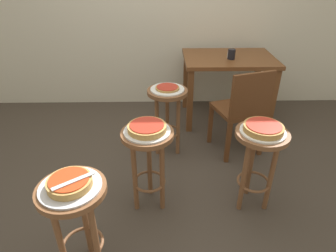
% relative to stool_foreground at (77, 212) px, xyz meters
% --- Properties ---
extents(ground_plane, '(6.00, 6.00, 0.00)m').
position_rel_stool_foreground_xyz_m(ground_plane, '(0.48, 0.80, -0.47)').
color(ground_plane, '#42382D').
extents(stool_foreground, '(0.36, 0.36, 0.64)m').
position_rel_stool_foreground_xyz_m(stool_foreground, '(0.00, 0.00, 0.00)').
color(stool_foreground, brown).
rests_on(stool_foreground, ground_plane).
extents(serving_plate_foreground, '(0.32, 0.32, 0.01)m').
position_rel_stool_foreground_xyz_m(serving_plate_foreground, '(0.00, -0.00, 0.18)').
color(serving_plate_foreground, silver).
rests_on(serving_plate_foreground, stool_foreground).
extents(pizza_foreground, '(0.23, 0.23, 0.05)m').
position_rel_stool_foreground_xyz_m(pizza_foreground, '(0.00, -0.00, 0.21)').
color(pizza_foreground, tan).
rests_on(pizza_foreground, serving_plate_foreground).
extents(stool_middle, '(0.36, 0.36, 0.64)m').
position_rel_stool_foreground_xyz_m(stool_middle, '(1.15, 0.53, 0.00)').
color(stool_middle, brown).
rests_on(stool_middle, ground_plane).
extents(serving_plate_middle, '(0.31, 0.31, 0.01)m').
position_rel_stool_foreground_xyz_m(serving_plate_middle, '(1.15, 0.53, 0.18)').
color(serving_plate_middle, white).
rests_on(serving_plate_middle, stool_middle).
extents(pizza_middle, '(0.27, 0.27, 0.05)m').
position_rel_stool_foreground_xyz_m(pizza_middle, '(1.15, 0.53, 0.21)').
color(pizza_middle, '#B78442').
rests_on(pizza_middle, serving_plate_middle).
extents(stool_leftside, '(0.36, 0.36, 0.64)m').
position_rel_stool_foreground_xyz_m(stool_leftside, '(0.37, 0.55, 0.00)').
color(stool_leftside, brown).
rests_on(stool_leftside, ground_plane).
extents(serving_plate_leftside, '(0.32, 0.32, 0.01)m').
position_rel_stool_foreground_xyz_m(serving_plate_leftside, '(0.37, 0.55, 0.18)').
color(serving_plate_leftside, silver).
rests_on(serving_plate_leftside, stool_leftside).
extents(pizza_leftside, '(0.26, 0.26, 0.05)m').
position_rel_stool_foreground_xyz_m(pizza_leftside, '(0.37, 0.55, 0.21)').
color(pizza_leftside, tan).
rests_on(pizza_leftside, serving_plate_leftside).
extents(stool_rear, '(0.36, 0.36, 0.64)m').
position_rel_stool_foreground_xyz_m(stool_rear, '(0.52, 1.27, 0.00)').
color(stool_rear, brown).
rests_on(stool_rear, ground_plane).
extents(serving_plate_rear, '(0.30, 0.30, 0.01)m').
position_rel_stool_foreground_xyz_m(serving_plate_rear, '(0.52, 1.27, 0.18)').
color(serving_plate_rear, white).
rests_on(serving_plate_rear, stool_rear).
extents(pizza_rear, '(0.21, 0.21, 0.02)m').
position_rel_stool_foreground_xyz_m(pizza_rear, '(0.52, 1.27, 0.19)').
color(pizza_rear, '#B78442').
rests_on(pizza_rear, serving_plate_rear).
extents(dining_table, '(0.97, 0.70, 0.74)m').
position_rel_stool_foreground_xyz_m(dining_table, '(1.20, 1.94, 0.15)').
color(dining_table, brown).
rests_on(dining_table, ground_plane).
extents(cup_near_edge, '(0.08, 0.08, 0.10)m').
position_rel_stool_foreground_xyz_m(cup_near_edge, '(1.20, 1.86, 0.32)').
color(cup_near_edge, black).
rests_on(cup_near_edge, dining_table).
extents(condiment_shaker, '(0.04, 0.04, 0.07)m').
position_rel_stool_foreground_xyz_m(condiment_shaker, '(1.18, 1.89, 0.30)').
color(condiment_shaker, white).
rests_on(condiment_shaker, dining_table).
extents(wooden_chair, '(0.50, 0.50, 0.85)m').
position_rel_stool_foreground_xyz_m(wooden_chair, '(1.20, 1.23, -0.01)').
color(wooden_chair, '#5B3319').
rests_on(wooden_chair, ground_plane).
extents(pizza_server_knife, '(0.19, 0.15, 0.01)m').
position_rel_stool_foreground_xyz_m(pizza_server_knife, '(0.03, -0.02, 0.23)').
color(pizza_server_knife, silver).
rests_on(pizza_server_knife, pizza_foreground).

